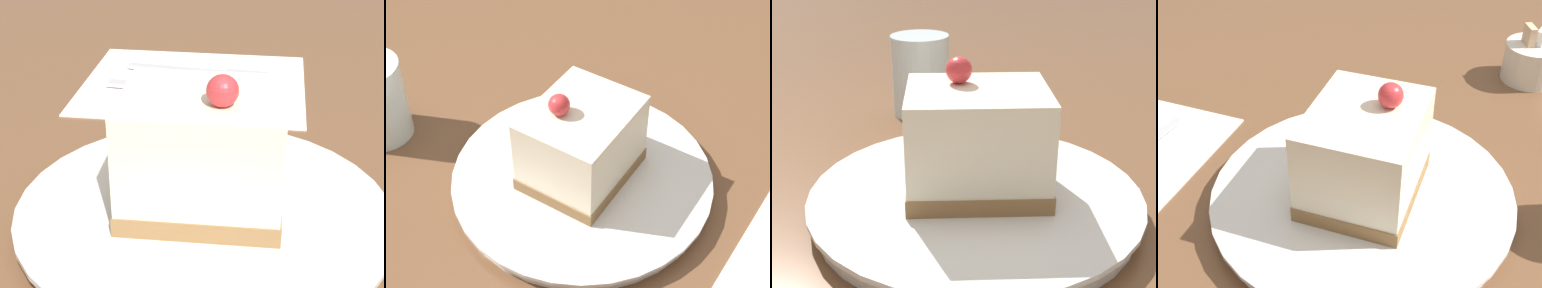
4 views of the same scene
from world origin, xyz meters
TOP-DOWN VIEW (x-y plane):
  - ground_plane at (0.00, 0.00)m, footprint 4.00×4.00m
  - plate at (-0.03, -0.03)m, footprint 0.26×0.26m
  - cake_slice at (-0.03, -0.03)m, footprint 0.10×0.12m
  - sugar_bowl at (0.13, 0.21)m, footprint 0.06×0.06m

SIDE VIEW (x-z plane):
  - ground_plane at x=0.00m, z-range 0.00..0.00m
  - plate at x=-0.03m, z-range 0.00..0.02m
  - sugar_bowl at x=0.13m, z-range -0.01..0.06m
  - cake_slice at x=-0.03m, z-range 0.01..0.11m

